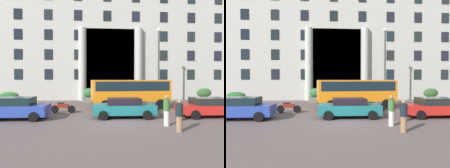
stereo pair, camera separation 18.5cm
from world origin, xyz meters
The scene contains 16 objects.
ground_plane centered at (0.00, 0.00, -0.06)m, with size 80.00×64.00×0.12m, color #5D4D4D.
office_building_facade centered at (0.00, 17.47, 7.54)m, with size 36.95×9.74×15.08m.
orange_minibus centered at (1.77, 5.50, 1.57)m, with size 7.27×3.32×2.60m.
bus_stop_sign centered at (6.12, 7.33, 1.50)m, with size 0.44×0.08×2.41m.
hedge_planter_far_west centered at (-2.19, 10.46, 0.79)m, with size 1.52×0.90×1.64m.
hedge_planter_entrance_left centered at (-11.06, 10.24, 0.61)m, with size 2.15×0.96×1.26m.
hedge_planter_far_east centered at (11.42, 10.19, 0.78)m, with size 1.88×0.79×1.60m.
parked_hatchback_near centered at (-6.63, 0.73, 0.75)m, with size 4.24×2.03×1.47m.
parked_coupe_end centered at (0.59, 0.94, 0.70)m, with size 4.26×2.13×1.35m.
parked_sedan_far centered at (6.70, 0.76, 0.70)m, with size 4.42×2.12×1.36m.
motorcycle_near_kerb centered at (-3.98, 3.14, 0.46)m, with size 1.94×0.57×0.89m.
scooter_by_planter centered at (2.71, 3.27, 0.46)m, with size 2.07×0.66×0.89m.
motorcycle_far_end centered at (-6.96, 3.07, 0.45)m, with size 1.90×0.67×0.89m.
pedestrian_man_crossing centered at (2.85, -3.20, 0.82)m, with size 0.36×0.36×1.64m.
pedestrian_child_trailing centered at (2.69, -1.79, 0.89)m, with size 0.36×0.36×1.75m.
lamppost_plaza_centre centered at (5.34, 8.41, 4.73)m, with size 0.40×0.40×8.18m.
Camera 2 is at (-1.04, -13.02, 2.63)m, focal length 32.45 mm.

